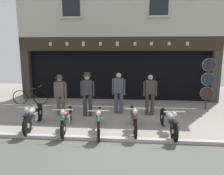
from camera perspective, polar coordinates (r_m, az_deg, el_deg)
ground at (r=5.44m, az=-2.76°, el=-19.31°), size 22.35×22.00×0.18m
shop_facade at (r=12.70m, az=1.99°, el=6.40°), size 10.65×4.42×6.76m
motorcycle_left at (r=7.62m, az=-20.77°, el=-7.29°), size 0.62×2.06×0.93m
motorcycle_center_left at (r=7.14m, az=-12.39°, el=-8.20°), size 0.62×2.04×0.90m
motorcycle_center at (r=6.86m, az=-3.49°, el=-8.69°), size 0.62×2.05×0.91m
motorcycle_center_right at (r=6.95m, az=5.94°, el=-8.37°), size 0.62×1.97×0.93m
motorcycle_right at (r=6.97m, az=15.22°, el=-8.76°), size 0.62×1.98×0.91m
salesman_left at (r=8.65m, az=-13.97°, el=-1.56°), size 0.55×0.34×1.66m
shopkeeper_center at (r=8.33m, az=-6.77°, el=-1.19°), size 0.56×0.37×1.78m
salesman_right at (r=8.65m, az=1.85°, el=-0.99°), size 0.56×0.26×1.72m
assistant_far_right at (r=8.58m, az=10.39°, el=-1.49°), size 0.56×0.25×1.66m
tyre_sign_pole at (r=10.15m, az=24.80°, el=1.93°), size 0.58×0.06×2.29m
advert_board_near at (r=11.61m, az=-11.79°, el=4.64°), size 0.68×0.03×1.04m
advert_board_far at (r=11.96m, az=-16.69°, el=4.74°), size 0.76×0.03×1.03m
leaning_bicycle at (r=10.98m, az=-21.53°, el=-2.36°), size 1.73×0.50×0.95m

